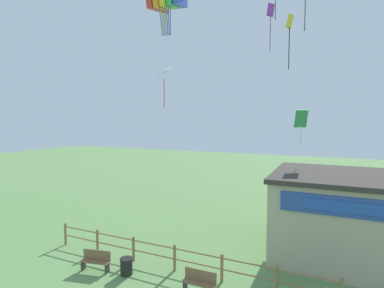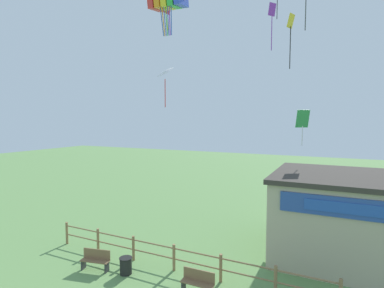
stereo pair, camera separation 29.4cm
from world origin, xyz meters
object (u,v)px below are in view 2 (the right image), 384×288
at_px(park_bench_near_fence, 96,259).
at_px(trash_bin, 126,266).
at_px(kite_red_diamond, 168,8).
at_px(kite_yellow_diamond, 291,32).
at_px(park_bench_by_building, 198,282).
at_px(kite_white_delta, 165,72).
at_px(kite_purple_streamer, 272,19).
at_px(kite_green_diamond, 303,121).
at_px(seaside_building, 362,218).

relative_size(park_bench_near_fence, trash_bin, 1.88).
bearing_deg(trash_bin, kite_red_diamond, 107.70).
xyz_separation_m(park_bench_near_fence, kite_yellow_diamond, (7.77, 7.45, 11.70)).
height_order(park_bench_by_building, kite_white_delta, kite_white_delta).
distance_m(park_bench_by_building, trash_bin, 3.74).
height_order(trash_bin, kite_purple_streamer, kite_purple_streamer).
relative_size(kite_red_diamond, kite_purple_streamer, 0.78).
distance_m(park_bench_near_fence, kite_red_diamond, 17.65).
bearing_deg(kite_purple_streamer, kite_green_diamond, -7.74).
relative_size(trash_bin, kite_red_diamond, 0.35).
bearing_deg(seaside_building, kite_white_delta, -175.00).
height_order(kite_green_diamond, kite_purple_streamer, kite_purple_streamer).
bearing_deg(kite_purple_streamer, seaside_building, -24.48).
relative_size(seaside_building, kite_red_diamond, 3.84).
height_order(park_bench_by_building, trash_bin, park_bench_by_building).
height_order(park_bench_near_fence, kite_white_delta, kite_white_delta).
bearing_deg(seaside_building, trash_bin, -147.62).
distance_m(kite_yellow_diamond, kite_green_diamond, 5.25).
bearing_deg(park_bench_near_fence, kite_white_delta, 84.65).
height_order(seaside_building, kite_red_diamond, kite_red_diamond).
relative_size(trash_bin, kite_yellow_diamond, 0.26).
relative_size(park_bench_by_building, kite_red_diamond, 0.63).
xyz_separation_m(kite_white_delta, kite_green_diamond, (7.88, 3.07, -3.05)).
bearing_deg(kite_green_diamond, kite_white_delta, -158.69).
bearing_deg(kite_white_delta, park_bench_by_building, -48.56).
height_order(trash_bin, kite_white_delta, kite_white_delta).
relative_size(kite_yellow_diamond, kite_green_diamond, 1.39).
height_order(kite_white_delta, kite_purple_streamer, kite_purple_streamer).
height_order(seaside_building, park_bench_near_fence, seaside_building).
bearing_deg(seaside_building, kite_red_diamond, 168.99).
distance_m(kite_white_delta, kite_red_diamond, 6.58).
bearing_deg(park_bench_by_building, trash_bin, -179.81).
bearing_deg(trash_bin, kite_purple_streamer, 61.11).
height_order(kite_yellow_diamond, kite_green_diamond, kite_yellow_diamond).
relative_size(seaside_building, kite_purple_streamer, 2.99).
bearing_deg(kite_red_diamond, seaside_building, -11.01).
height_order(kite_white_delta, kite_green_diamond, kite_white_delta).
xyz_separation_m(seaside_building, kite_green_diamond, (-3.20, 2.10, 4.96)).
bearing_deg(park_bench_near_fence, park_bench_by_building, 3.63).
height_order(kite_yellow_diamond, kite_white_delta, kite_yellow_diamond).
xyz_separation_m(seaside_building, kite_purple_streamer, (-5.22, 2.38, 11.41)).
bearing_deg(kite_purple_streamer, trash_bin, -118.89).
bearing_deg(park_bench_by_building, kite_green_diamond, 69.82).
xyz_separation_m(kite_red_diamond, kite_green_diamond, (9.69, -0.40, -8.34)).
distance_m(park_bench_near_fence, kite_green_diamond, 13.89).
relative_size(trash_bin, kite_purple_streamer, 0.27).
relative_size(kite_red_diamond, kite_green_diamond, 1.04).
bearing_deg(seaside_building, kite_green_diamond, 146.68).
height_order(trash_bin, kite_red_diamond, kite_red_diamond).
relative_size(park_bench_by_building, kite_purple_streamer, 0.49).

